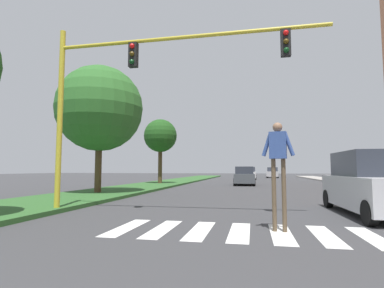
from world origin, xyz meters
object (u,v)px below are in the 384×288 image
at_px(tree_mid, 100,109).
at_px(sedan_far_horizon, 273,173).
at_px(sedan_distant, 249,174).
at_px(traffic_light_gantry, 132,78).
at_px(sedan_midblock, 244,176).
at_px(tree_far, 160,136).
at_px(suv_crossing, 373,185).
at_px(pedestrian_performer, 278,158).

xyz_separation_m(tree_mid, sedan_far_horizon, (11.48, 35.39, -3.99)).
bearing_deg(sedan_distant, tree_mid, -106.47).
distance_m(sedan_distant, sedan_far_horizon, 9.62).
relative_size(traffic_light_gantry, sedan_far_horizon, 1.99).
height_order(sedan_midblock, sedan_far_horizon, sedan_far_horizon).
bearing_deg(tree_far, suv_crossing, -53.02).
bearing_deg(sedan_distant, tree_far, -116.06).
height_order(pedestrian_performer, suv_crossing, pedestrian_performer).
bearing_deg(pedestrian_performer, tree_mid, 138.12).
distance_m(tree_mid, suv_crossing, 13.47).
bearing_deg(suv_crossing, sedan_distant, 97.48).
distance_m(suv_crossing, sedan_midblock, 17.34).
bearing_deg(suv_crossing, tree_mid, 157.69).
bearing_deg(sedan_far_horizon, tree_far, -114.72).
height_order(pedestrian_performer, sedan_midblock, pedestrian_performer).
relative_size(sedan_midblock, sedan_far_horizon, 0.97).
distance_m(tree_far, sedan_far_horizon, 27.34).
bearing_deg(sedan_midblock, pedestrian_performer, -86.20).
xyz_separation_m(traffic_light_gantry, pedestrian_performer, (4.36, -1.72, -2.69)).
distance_m(tree_far, sedan_distant, 17.86).
relative_size(pedestrian_performer, suv_crossing, 0.54).
bearing_deg(tree_far, traffic_light_gantry, -75.56).
distance_m(tree_mid, pedestrian_performer, 12.33).
xyz_separation_m(tree_mid, suv_crossing, (11.95, -4.90, -3.83)).
bearing_deg(sedan_midblock, traffic_light_gantry, -99.54).
xyz_separation_m(sedan_distant, sedan_far_horizon, (3.65, 8.90, -0.01)).
relative_size(pedestrian_performer, sedan_far_horizon, 0.57).
distance_m(traffic_light_gantry, suv_crossing, 8.29).
bearing_deg(sedan_midblock, tree_far, -171.59).
xyz_separation_m(traffic_light_gantry, sedan_distant, (3.31, 32.73, -3.57)).
bearing_deg(tree_mid, sedan_midblock, 57.47).
bearing_deg(suv_crossing, sedan_far_horizon, 90.67).
xyz_separation_m(tree_far, suv_crossing, (11.81, -15.67, -3.45)).
xyz_separation_m(traffic_light_gantry, sedan_far_horizon, (6.95, 41.63, -3.57)).
height_order(pedestrian_performer, sedan_distant, pedestrian_performer).
relative_size(tree_far, pedestrian_performer, 2.32).
bearing_deg(pedestrian_performer, sedan_distant, 91.76).
relative_size(traffic_light_gantry, sedan_midblock, 2.04).
distance_m(tree_mid, sedan_far_horizon, 37.42).
relative_size(suv_crossing, sedan_far_horizon, 1.06).
bearing_deg(sedan_midblock, sedan_far_horizon, 80.56).
xyz_separation_m(tree_far, sedan_midblock, (7.42, 1.10, -3.63)).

